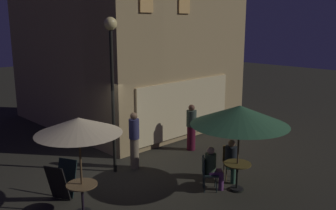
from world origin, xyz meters
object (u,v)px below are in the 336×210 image
at_px(patio_umbrella_1, 240,115).
at_px(patron_seated_0, 232,158).
at_px(cafe_chair_0, 230,159).
at_px(patron_standing_2, 191,127).
at_px(patio_umbrella_0, 79,126).
at_px(patron_standing_3, 134,140).
at_px(menu_sandwich_board, 62,180).
at_px(cafe_chair_1, 207,171).
at_px(cafe_table_1, 237,171).
at_px(patron_seated_1, 213,166).
at_px(street_lamp_near_corner, 112,60).
at_px(cafe_table_0, 82,192).

relative_size(patio_umbrella_1, patron_seated_0, 2.17).
height_order(cafe_chair_0, patron_standing_2, patron_standing_2).
bearing_deg(patio_umbrella_0, patron_standing_3, 26.82).
bearing_deg(patio_umbrella_0, menu_sandwich_board, 88.12).
distance_m(patio_umbrella_1, cafe_chair_1, 1.73).
height_order(cafe_table_1, patron_standing_2, patron_standing_2).
bearing_deg(patron_seated_1, cafe_table_1, 0.00).
bearing_deg(patio_umbrella_1, cafe_table_1, 0.00).
bearing_deg(patio_umbrella_0, cafe_chair_1, -21.88).
bearing_deg(patio_umbrella_0, street_lamp_near_corner, 36.76).
xyz_separation_m(patio_umbrella_0, cafe_chair_1, (3.06, -1.23, -1.59)).
height_order(cafe_table_0, patron_standing_2, patron_standing_2).
xyz_separation_m(menu_sandwich_board, cafe_chair_1, (3.03, -2.26, 0.07)).
height_order(patio_umbrella_0, cafe_chair_1, patio_umbrella_0).
distance_m(cafe_table_1, patio_umbrella_0, 4.37).
xyz_separation_m(cafe_chair_0, patron_standing_2, (1.00, 2.44, 0.25)).
bearing_deg(patio_umbrella_1, cafe_chair_1, 136.01).
relative_size(cafe_chair_1, patron_seated_1, 0.76).
relative_size(cafe_chair_0, patron_seated_1, 0.79).
distance_m(street_lamp_near_corner, patio_umbrella_1, 3.91).
bearing_deg(patron_seated_0, patron_seated_1, -47.02).
xyz_separation_m(patio_umbrella_0, patron_standing_2, (5.17, 1.26, -1.32)).
relative_size(patio_umbrella_1, patron_standing_3, 1.45).
relative_size(cafe_table_0, patron_standing_3, 0.42).
height_order(menu_sandwich_board, patron_standing_3, patron_standing_3).
relative_size(patio_umbrella_0, cafe_chair_0, 2.44).
xyz_separation_m(patron_seated_0, patron_seated_1, (-0.90, -0.04, 0.01)).
distance_m(patron_seated_1, patron_standing_3, 2.74).
distance_m(cafe_table_1, cafe_chair_1, 0.81).
distance_m(cafe_table_0, patron_standing_3, 3.02).
bearing_deg(street_lamp_near_corner, cafe_table_0, -143.24).
height_order(patio_umbrella_0, patron_seated_1, patio_umbrella_0).
bearing_deg(cafe_chair_0, patron_seated_1, -40.92).
height_order(cafe_chair_0, cafe_chair_1, cafe_chair_0).
bearing_deg(street_lamp_near_corner, cafe_table_1, -64.45).
bearing_deg(patron_seated_0, patio_umbrella_0, -67.42).
xyz_separation_m(menu_sandwich_board, patio_umbrella_1, (3.62, -2.83, 1.59)).
xyz_separation_m(patron_seated_0, patron_standing_2, (1.10, 2.55, 0.15)).
xyz_separation_m(patron_seated_1, patron_standing_2, (2.00, 2.59, 0.14)).
xyz_separation_m(menu_sandwich_board, patron_standing_2, (5.14, 0.22, 0.33)).
bearing_deg(cafe_chair_1, patron_seated_1, -0.00).
relative_size(patron_standing_2, patron_standing_3, 0.93).
xyz_separation_m(cafe_table_1, cafe_chair_0, (0.52, 0.62, 0.02)).
height_order(cafe_chair_0, patron_seated_0, patron_seated_0).
xyz_separation_m(patio_umbrella_1, cafe_chair_1, (-0.59, 0.57, -1.52)).
relative_size(cafe_chair_1, patron_seated_0, 0.79).
bearing_deg(patron_seated_0, patron_standing_3, -111.88).
relative_size(street_lamp_near_corner, menu_sandwich_board, 4.80).
bearing_deg(street_lamp_near_corner, patron_seated_0, -54.49).
bearing_deg(patron_seated_0, cafe_chair_1, -53.31).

